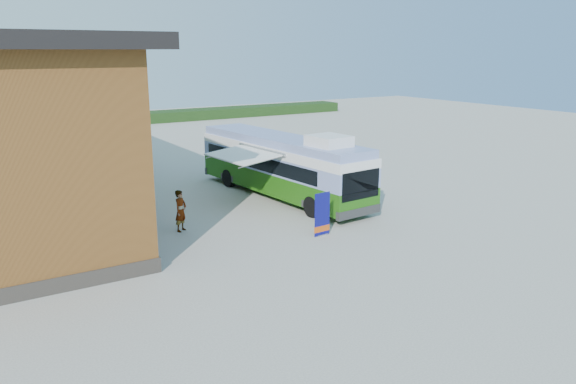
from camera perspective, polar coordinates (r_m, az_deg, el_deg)
ground at (r=21.62m, az=3.60°, el=-4.65°), size 100.00×100.00×0.00m
hedge at (r=58.50m, az=-11.86°, el=7.57°), size 40.00×3.00×1.00m
bus at (r=27.21m, az=-0.63°, el=2.89°), size 3.31×11.30×3.42m
awning at (r=25.86m, az=-4.28°, el=4.22°), size 2.56×3.79×0.48m
banner at (r=21.65m, az=3.48°, el=-2.67°), size 0.74×0.22×1.71m
picnic_table at (r=24.28m, az=5.22°, el=-1.16°), size 1.52×1.40×0.76m
person_a at (r=22.52m, az=-10.85°, el=-1.88°), size 0.73×0.68×1.67m
person_b at (r=24.04m, az=-15.81°, el=-0.87°), size 1.16×1.13×1.88m
slurry_tanker at (r=31.40m, az=-19.94°, el=3.12°), size 2.20×6.55×2.42m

